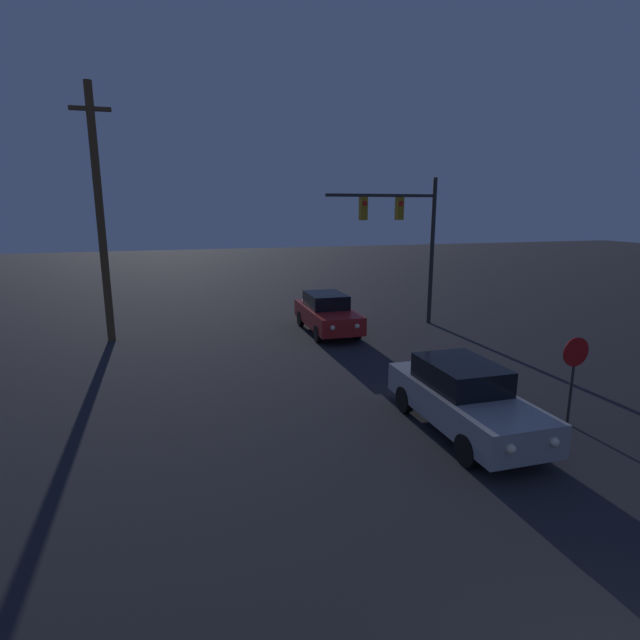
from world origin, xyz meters
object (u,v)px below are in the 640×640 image
(traffic_signal_mast, at_px, (407,228))
(stop_sign, at_px, (574,365))
(car_near, at_px, (463,397))
(car_far, at_px, (327,313))
(utility_pole, at_px, (100,214))

(traffic_signal_mast, distance_m, stop_sign, 10.59)
(car_near, xyz_separation_m, car_far, (-0.18, 9.52, 0.00))
(utility_pole, bearing_deg, car_far, -7.24)
(car_near, bearing_deg, stop_sign, 171.27)
(car_near, distance_m, utility_pole, 14.00)
(stop_sign, relative_size, utility_pole, 0.23)
(traffic_signal_mast, xyz_separation_m, stop_sign, (-0.79, -10.23, -2.62))
(car_near, relative_size, stop_sign, 2.18)
(car_near, distance_m, car_far, 9.53)
(car_near, distance_m, traffic_signal_mast, 10.88)
(traffic_signal_mast, height_order, utility_pole, utility_pole)
(car_far, relative_size, stop_sign, 2.18)
(stop_sign, bearing_deg, car_far, 105.32)
(car_near, height_order, utility_pole, utility_pole)
(traffic_signal_mast, bearing_deg, utility_pole, 176.44)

